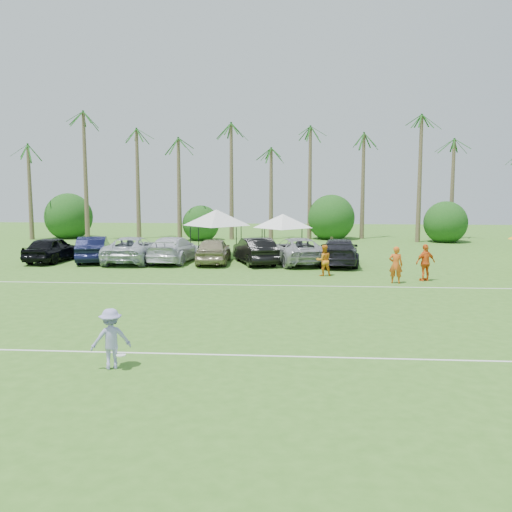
{
  "coord_description": "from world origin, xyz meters",
  "views": [
    {
      "loc": [
        3.1,
        -14.53,
        5.11
      ],
      "look_at": [
        0.94,
        13.26,
        1.6
      ],
      "focal_mm": 40.0,
      "sensor_mm": 36.0,
      "label": 1
    }
  ],
  "objects": [
    {
      "name": "bush_tree_2",
      "position": [
        6.0,
        39.0,
        1.8
      ],
      "size": [
        4.0,
        4.0,
        4.0
      ],
      "color": "brown",
      "rests_on": "ground"
    },
    {
      "name": "bush_tree_0",
      "position": [
        -19.0,
        39.0,
        1.8
      ],
      "size": [
        4.0,
        4.0,
        4.0
      ],
      "color": "brown",
      "rests_on": "ground"
    },
    {
      "name": "palm_tree_8",
      "position": [
        13.0,
        38.0,
        7.48
      ],
      "size": [
        2.4,
        2.4,
        8.9
      ],
      "color": "brown",
      "rests_on": "ground"
    },
    {
      "name": "palm_tree_6",
      "position": [
        4.0,
        38.0,
        9.21
      ],
      "size": [
        2.4,
        2.4,
        10.9
      ],
      "color": "brown",
      "rests_on": "ground"
    },
    {
      "name": "parked_car_0",
      "position": [
        -13.3,
        21.82,
        0.85
      ],
      "size": [
        2.41,
        5.13,
        1.7
      ],
      "primitive_type": "imported",
      "rotation": [
        0.0,
        0.0,
        3.06
      ],
      "color": "black",
      "rests_on": "ground"
    },
    {
      "name": "palm_tree_2",
      "position": [
        -12.0,
        38.0,
        9.21
      ],
      "size": [
        2.4,
        2.4,
        10.9
      ],
      "color": "brown",
      "rests_on": "ground"
    },
    {
      "name": "parked_car_5",
      "position": [
        0.2,
        21.94,
        0.85
      ],
      "size": [
        3.46,
        5.46,
        1.7
      ],
      "primitive_type": "imported",
      "rotation": [
        0.0,
        0.0,
        3.49
      ],
      "color": "black",
      "rests_on": "ground"
    },
    {
      "name": "palm_tree_4",
      "position": [
        -4.0,
        38.0,
        7.48
      ],
      "size": [
        2.4,
        2.4,
        8.9
      ],
      "color": "brown",
      "rests_on": "ground"
    },
    {
      "name": "parked_car_6",
      "position": [
        2.9,
        22.24,
        0.85
      ],
      "size": [
        4.36,
        6.64,
        1.7
      ],
      "primitive_type": "imported",
      "rotation": [
        0.0,
        0.0,
        3.42
      ],
      "color": "#9F9FA3",
      "rests_on": "ground"
    },
    {
      "name": "frisbee_player",
      "position": [
        -2.11,
        0.52,
        0.85
      ],
      "size": [
        1.26,
        1.03,
        1.7
      ],
      "rotation": [
        0.0,
        0.0,
        3.57
      ],
      "color": "#9996D4",
      "rests_on": "ground"
    },
    {
      "name": "sideline_player_b",
      "position": [
        4.44,
        17.35,
        0.87
      ],
      "size": [
        0.98,
        0.85,
        1.75
      ],
      "primitive_type": "imported",
      "rotation": [
        0.0,
        0.0,
        3.39
      ],
      "color": "orange",
      "rests_on": "ground"
    },
    {
      "name": "parked_car_2",
      "position": [
        -7.9,
        22.04,
        0.85
      ],
      "size": [
        2.93,
        6.16,
        1.7
      ],
      "primitive_type": "imported",
      "rotation": [
        0.0,
        0.0,
        3.16
      ],
      "color": "#B1B8C2",
      "rests_on": "ground"
    },
    {
      "name": "parked_car_7",
      "position": [
        5.6,
        21.84,
        0.85
      ],
      "size": [
        2.71,
        5.97,
        1.7
      ],
      "primitive_type": "imported",
      "rotation": [
        0.0,
        0.0,
        3.08
      ],
      "color": "black",
      "rests_on": "ground"
    },
    {
      "name": "canopy_tent_right",
      "position": [
        1.84,
        26.57,
        2.99
      ],
      "size": [
        4.31,
        4.31,
        3.49
      ],
      "color": "black",
      "rests_on": "ground"
    },
    {
      "name": "sideline_player_a",
      "position": [
        8.07,
        15.18,
        0.97
      ],
      "size": [
        0.79,
        0.6,
        1.93
      ],
      "primitive_type": "imported",
      "rotation": [
        0.0,
        0.0,
        2.93
      ],
      "color": "#D75517",
      "rests_on": "ground"
    },
    {
      "name": "palm_tree_5",
      "position": [
        0.0,
        38.0,
        8.35
      ],
      "size": [
        2.4,
        2.4,
        9.9
      ],
      "color": "brown",
      "rests_on": "ground"
    },
    {
      "name": "palm_tree_9",
      "position": [
        18.0,
        38.0,
        8.35
      ],
      "size": [
        2.4,
        2.4,
        9.9
      ],
      "color": "brown",
      "rests_on": "ground"
    },
    {
      "name": "parked_car_1",
      "position": [
        -10.6,
        22.1,
        0.85
      ],
      "size": [
        3.06,
        5.44,
        1.7
      ],
      "primitive_type": "imported",
      "rotation": [
        0.0,
        0.0,
        3.4
      ],
      "color": "black",
      "rests_on": "ground"
    },
    {
      "name": "canopy_tent_left",
      "position": [
        -2.79,
        25.27,
        3.35
      ],
      "size": [
        4.83,
        4.83,
        3.91
      ],
      "color": "black",
      "rests_on": "ground"
    },
    {
      "name": "bush_tree_1",
      "position": [
        -6.0,
        39.0,
        1.8
      ],
      "size": [
        4.0,
        4.0,
        4.0
      ],
      "color": "brown",
      "rests_on": "ground"
    },
    {
      "name": "palm_tree_0",
      "position": [
        -22.0,
        38.0,
        7.48
      ],
      "size": [
        2.4,
        2.4,
        8.9
      ],
      "color": "brown",
      "rests_on": "ground"
    },
    {
      "name": "palm_tree_3",
      "position": [
        -8.0,
        38.0,
        10.06
      ],
      "size": [
        2.4,
        2.4,
        11.9
      ],
      "color": "brown",
      "rests_on": "ground"
    },
    {
      "name": "ground",
      "position": [
        0.0,
        0.0,
        0.0
      ],
      "size": [
        120.0,
        120.0,
        0.0
      ],
      "primitive_type": "plane",
      "color": "#3B6E21",
      "rests_on": "ground"
    },
    {
      "name": "bush_tree_3",
      "position": [
        16.0,
        39.0,
        1.8
      ],
      "size": [
        4.0,
        4.0,
        4.0
      ],
      "color": "brown",
      "rests_on": "ground"
    },
    {
      "name": "palm_tree_7",
      "position": [
        8.0,
        38.0,
        10.06
      ],
      "size": [
        2.4,
        2.4,
        11.9
      ],
      "color": "brown",
      "rests_on": "ground"
    },
    {
      "name": "palm_tree_1",
      "position": [
        -17.0,
        38.0,
        8.35
      ],
      "size": [
        2.4,
        2.4,
        9.9
      ],
      "color": "brown",
      "rests_on": "ground"
    },
    {
      "name": "parked_car_3",
      "position": [
        -5.2,
        22.26,
        0.85
      ],
      "size": [
        2.91,
        6.05,
        1.7
      ],
      "primitive_type": "imported",
      "rotation": [
        0.0,
        0.0,
        3.05
      ],
      "color": "silver",
      "rests_on": "ground"
    },
    {
      "name": "field_lines",
      "position": [
        0.0,
        8.0,
        0.01
      ],
      "size": [
        80.0,
        12.1,
        0.01
      ],
      "color": "white",
      "rests_on": "ground"
    },
    {
      "name": "parked_car_4",
      "position": [
        -2.5,
        21.88,
        0.85
      ],
      "size": [
        2.19,
        5.05,
        1.7
      ],
      "primitive_type": "imported",
      "rotation": [
        0.0,
        0.0,
        3.18
      ],
      "color": "gray",
      "rests_on": "ground"
    },
    {
      "name": "sideline_player_c",
      "position": [
        9.76,
        16.04,
        0.98
      ],
      "size": [
        1.25,
        0.91,
        1.97
      ],
      "primitive_type": "imported",
      "rotation": [
        0.0,
        0.0,
        3.56
      ],
      "color": "orange",
      "rests_on": "ground"
    }
  ]
}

